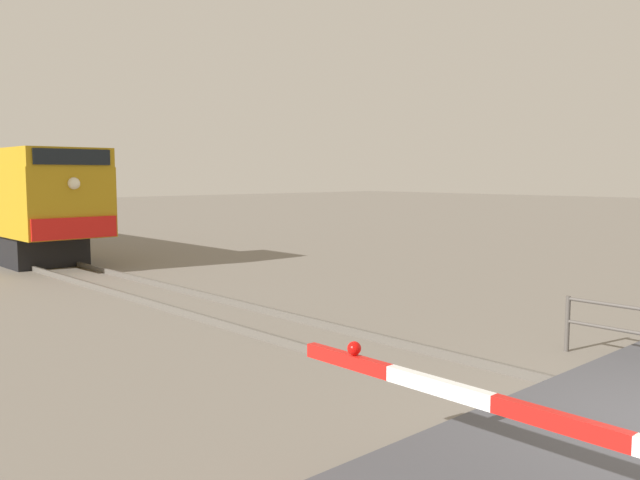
{
  "coord_description": "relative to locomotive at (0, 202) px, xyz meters",
  "views": [
    {
      "loc": [
        -7.9,
        -2.21,
        3.0
      ],
      "look_at": [
        -1.13,
        5.18,
        2.0
      ],
      "focal_mm": 37.09,
      "sensor_mm": 36.0,
      "label": 1
    }
  ],
  "objects": [
    {
      "name": "locomotive",
      "position": [
        0.0,
        0.0,
        0.0
      ],
      "size": [
        2.71,
        14.55,
        3.81
      ],
      "color": "black",
      "rests_on": "ground_plane"
    }
  ]
}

